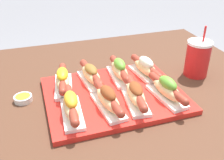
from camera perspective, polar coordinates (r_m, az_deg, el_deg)
The scene contains 12 objects.
patio_table at distance 1.19m, azimuth 1.10°, elevation -16.96°, with size 1.22×1.09×0.71m.
serving_tray at distance 0.93m, azimuth 0.38°, elevation -3.21°, with size 0.47×0.38×0.02m.
hot_dog_0 at distance 0.81m, azimuth -8.84°, elevation -5.53°, with size 0.07×0.21×0.07m.
hot_dog_1 at distance 0.83m, azimuth -0.87°, elevation -4.17°, with size 0.08×0.21×0.07m.
hot_dog_2 at distance 0.86m, azimuth 5.17°, elevation -3.09°, with size 0.08×0.21×0.07m.
hot_dog_3 at distance 0.90m, azimuth 11.92°, elevation -1.96°, with size 0.08×0.21×0.08m.
hot_dog_4 at distance 0.95m, azimuth -10.65°, elevation 0.08°, with size 0.09×0.21×0.07m.
hot_dog_5 at distance 0.97m, azimuth -4.58°, elevation 1.18°, with size 0.08×0.21×0.07m.
hot_dog_6 at distance 1.00m, azimuth 1.64°, elevation 2.23°, with size 0.07×0.21×0.08m.
hot_dog_7 at distance 1.02m, azimuth 7.35°, elevation 2.68°, with size 0.08×0.21×0.08m.
sauce_bowl at distance 0.96m, azimuth -18.78°, elevation -3.78°, with size 0.06×0.06×0.02m.
drink_cup at distance 1.10m, azimuth 18.12°, elevation 4.50°, with size 0.10×0.10×0.20m.
Camera 1 is at (-0.28, -0.77, 1.22)m, focal length 42.00 mm.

